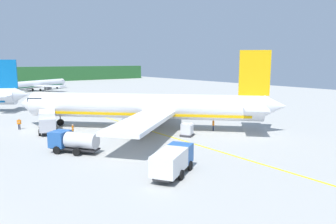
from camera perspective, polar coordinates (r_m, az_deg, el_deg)
The scene contains 10 objects.
airliner_foreground at distance 49.61m, azimuth -3.79°, elevation 0.91°, with size 31.82×32.53×11.90m.
airliner_far_taxiway at distance 122.55m, azimuth -22.06°, elevation 4.58°, with size 25.63×21.71×8.04m.
service_truck_fuel at distance 29.76m, azimuth 0.88°, elevation -8.48°, with size 6.29×5.05×2.43m.
service_truck_catering at distance 50.55m, azimuth -20.55°, elevation -1.50°, with size 4.00×6.87×3.00m.
service_truck_pushback at distance 38.36m, azimuth -16.39°, elevation -4.89°, with size 4.86×5.69×2.40m.
cargo_container_near at distance 44.89m, azimuth 3.43°, elevation -3.17°, with size 2.22×2.22×1.92m.
crew_marshaller at distance 48.65m, azimuth 8.02°, elevation -2.17°, with size 0.44×0.54×1.70m.
crew_loader_left at distance 46.44m, azimuth -16.47°, elevation -2.96°, with size 0.40×0.58×1.74m.
crew_loader_right at distance 54.11m, azimuth -24.84°, elevation -1.79°, with size 0.56×0.42×1.70m.
apron_guide_line at distance 46.22m, azimuth -1.14°, elevation -3.94°, with size 0.30×60.00×0.01m, color yellow.
Camera 1 is at (0.47, -22.36, 10.37)m, focal length 34.47 mm.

